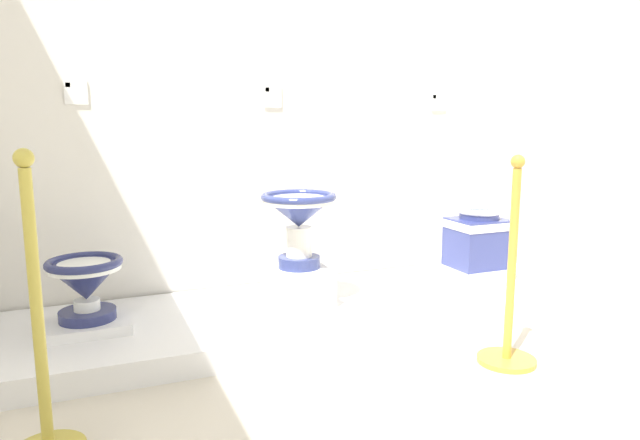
# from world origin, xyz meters

# --- Properties ---
(wall_back) EXTENTS (4.19, 0.06, 3.27)m
(wall_back) POSITION_xyz_m (1.99, 2.98, 1.64)
(wall_back) COLOR silver
(wall_back) RESTS_ON ground_plane
(display_platform) EXTENTS (3.47, 0.96, 0.12)m
(display_platform) POSITION_xyz_m (1.99, 2.45, 0.06)
(display_platform) COLOR white
(display_platform) RESTS_ON ground_plane
(plinth_block_tall_cobalt) EXTENTS (0.39, 0.35, 0.05)m
(plinth_block_tall_cobalt) POSITION_xyz_m (0.87, 2.47, 0.15)
(plinth_block_tall_cobalt) COLOR white
(plinth_block_tall_cobalt) RESTS_ON display_platform
(antique_toilet_tall_cobalt) EXTENTS (0.36, 0.36, 0.31)m
(antique_toilet_tall_cobalt) POSITION_xyz_m (0.87, 2.47, 0.37)
(antique_toilet_tall_cobalt) COLOR navy
(antique_toilet_tall_cobalt) RESTS_ON plinth_block_tall_cobalt
(plinth_block_rightmost) EXTENTS (0.31, 0.33, 0.21)m
(plinth_block_rightmost) POSITION_xyz_m (1.97, 2.46, 0.22)
(plinth_block_rightmost) COLOR white
(plinth_block_rightmost) RESTS_ON display_platform
(antique_toilet_rightmost) EXTENTS (0.41, 0.41, 0.42)m
(antique_toilet_rightmost) POSITION_xyz_m (1.97, 2.46, 0.63)
(antique_toilet_rightmost) COLOR navy
(antique_toilet_rightmost) RESTS_ON plinth_block_rightmost
(plinth_block_leftmost) EXTENTS (0.32, 0.35, 0.09)m
(plinth_block_leftmost) POSITION_xyz_m (3.18, 2.47, 0.17)
(plinth_block_leftmost) COLOR white
(plinth_block_leftmost) RESTS_ON display_platform
(antique_toilet_leftmost) EXTENTS (0.35, 0.30, 0.38)m
(antique_toilet_leftmost) POSITION_xyz_m (3.18, 2.47, 0.41)
(antique_toilet_leftmost) COLOR #363F80
(antique_toilet_leftmost) RESTS_ON plinth_block_leftmost
(info_placard_first) EXTENTS (0.12, 0.01, 0.13)m
(info_placard_first) POSITION_xyz_m (0.88, 2.94, 1.28)
(info_placard_first) COLOR white
(info_placard_second) EXTENTS (0.11, 0.01, 0.13)m
(info_placard_second) POSITION_xyz_m (1.98, 2.94, 1.28)
(info_placard_second) COLOR white
(info_placard_third) EXTENTS (0.12, 0.01, 0.11)m
(info_placard_third) POSITION_xyz_m (3.17, 2.94, 1.26)
(info_placard_third) COLOR white
(stanchion_post_near_left) EXTENTS (0.24, 0.24, 1.05)m
(stanchion_post_near_left) POSITION_xyz_m (0.72, 1.57, 0.33)
(stanchion_post_near_left) COLOR gold
(stanchion_post_near_left) RESTS_ON ground_plane
(stanchion_post_near_right) EXTENTS (0.27, 0.27, 0.98)m
(stanchion_post_near_right) POSITION_xyz_m (2.69, 1.59, 0.27)
(stanchion_post_near_right) COLOR gold
(stanchion_post_near_right) RESTS_ON ground_plane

